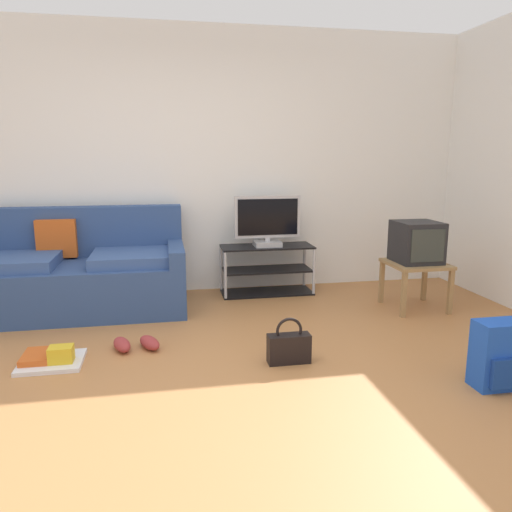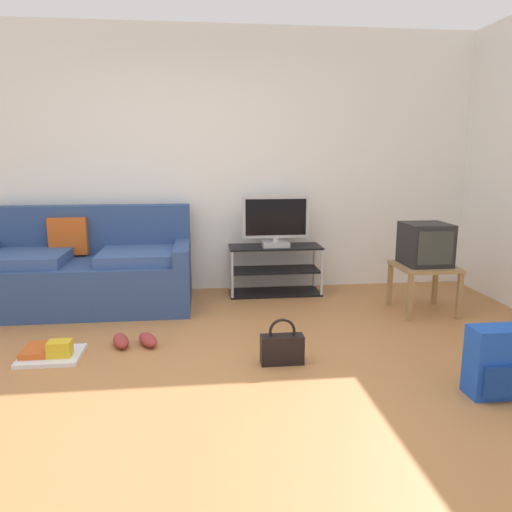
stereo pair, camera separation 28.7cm
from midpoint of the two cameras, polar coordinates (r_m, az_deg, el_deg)
ground_plane at (r=3.12m, az=-8.98°, el=-15.79°), size 9.00×9.80×0.02m
wall_back at (r=5.22m, az=-10.38°, el=10.63°), size 9.00×0.10×2.70m
couch at (r=4.90m, az=-21.58°, el=-1.97°), size 1.94×0.94×0.93m
tv_stand at (r=5.12m, az=-0.34°, el=-1.60°), size 0.95×0.38×0.51m
flat_tv at (r=5.01m, az=-0.31°, el=4.01°), size 0.68×0.22×0.52m
side_table at (r=4.77m, az=16.43°, el=-1.55°), size 0.52×0.52×0.44m
crt_tv at (r=4.74m, az=16.52°, el=1.56°), size 0.39×0.40×0.38m
backpack at (r=3.37m, az=24.12°, el=-10.50°), size 0.30×0.25×0.43m
handbag at (r=3.46m, az=1.44°, el=-10.53°), size 0.30×0.11×0.33m
sneakers_pair at (r=3.85m, az=-15.89°, el=-9.77°), size 0.40×0.27×0.09m
floor_tray at (r=3.80m, az=-24.80°, el=-10.79°), size 0.42×0.37×0.14m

